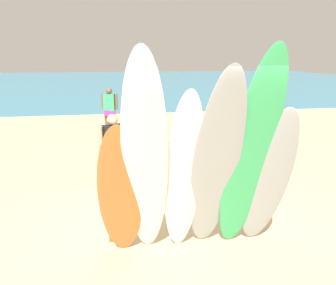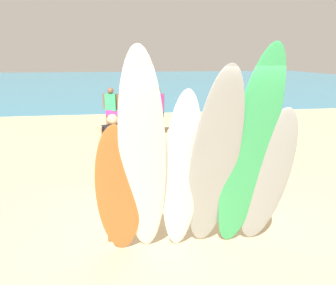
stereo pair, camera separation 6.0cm
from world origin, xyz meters
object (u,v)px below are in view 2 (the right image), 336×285
(surfboard_white_2, at_px, (181,179))
(surfboard_green_4, at_px, (247,162))
(surfboard_rack, at_px, (185,206))
(surfboard_grey_5, at_px, (266,182))
(beachgoer_photographing, at_px, (111,107))
(surfboard_orange_0, at_px, (119,195))
(surfboard_grey_3, at_px, (213,171))
(beachgoer_strolling, at_px, (114,148))
(surfboard_white_1, at_px, (143,168))
(beachgoer_by_water, at_px, (157,108))
(beach_chair_red, at_px, (273,150))
(beach_chair_blue, at_px, (261,168))

(surfboard_white_2, height_order, surfboard_green_4, surfboard_green_4)
(surfboard_rack, height_order, surfboard_grey_5, surfboard_grey_5)
(beachgoer_photographing, bearing_deg, surfboard_orange_0, 111.78)
(surfboard_grey_3, xyz_separation_m, beachgoer_strolling, (-1.25, 2.45, -0.38))
(surfboard_white_1, relative_size, beachgoer_strolling, 1.86)
(surfboard_green_4, xyz_separation_m, beachgoer_by_water, (-0.34, 6.76, -0.44))
(surfboard_green_4, height_order, surfboard_grey_5, surfboard_green_4)
(surfboard_rack, relative_size, surfboard_white_2, 0.98)
(surfboard_grey_3, height_order, beachgoer_photographing, surfboard_grey_3)
(surfboard_rack, distance_m, surfboard_grey_5, 1.23)
(surfboard_rack, bearing_deg, beachgoer_photographing, 100.61)
(surfboard_white_1, distance_m, beach_chair_red, 4.72)
(beach_chair_blue, bearing_deg, surfboard_orange_0, -152.37)
(beachgoer_by_water, bearing_deg, beachgoer_photographing, 116.54)
(beachgoer_strolling, bearing_deg, surfboard_white_2, 90.07)
(beach_chair_red, bearing_deg, surfboard_grey_3, -133.19)
(surfboard_grey_3, distance_m, surfboard_green_4, 0.42)
(surfboard_rack, distance_m, surfboard_green_4, 1.29)
(beachgoer_photographing, bearing_deg, beachgoer_by_water, 172.75)
(surfboard_white_1, height_order, surfboard_white_2, surfboard_white_1)
(surfboard_green_4, bearing_deg, surfboard_rack, 129.17)
(surfboard_white_2, distance_m, beach_chair_red, 4.29)
(surfboard_white_2, bearing_deg, beach_chair_red, 49.37)
(surfboard_grey_5, bearing_deg, beach_chair_blue, 68.17)
(surfboard_rack, xyz_separation_m, beachgoer_by_water, (0.25, 6.05, 0.45))
(surfboard_white_2, bearing_deg, beachgoer_photographing, 99.84)
(surfboard_orange_0, relative_size, surfboard_white_1, 0.70)
(beachgoer_photographing, distance_m, beach_chair_red, 5.81)
(surfboard_rack, height_order, beachgoer_photographing, beachgoer_photographing)
(surfboard_orange_0, height_order, beach_chair_blue, surfboard_orange_0)
(surfboard_grey_3, height_order, beachgoer_strolling, surfboard_grey_3)
(surfboard_white_1, bearing_deg, beachgoer_by_water, 88.38)
(surfboard_green_4, relative_size, beach_chair_red, 3.57)
(surfboard_rack, bearing_deg, beach_chair_red, 43.98)
(surfboard_rack, bearing_deg, surfboard_white_1, -133.12)
(surfboard_rack, xyz_separation_m, surfboard_green_4, (0.59, -0.71, 0.90))
(surfboard_orange_0, distance_m, surfboard_white_2, 0.78)
(beachgoer_strolling, bearing_deg, surfboard_grey_5, 109.64)
(beachgoer_photographing, bearing_deg, surfboard_white_1, 113.94)
(surfboard_green_4, xyz_separation_m, beachgoer_strolling, (-1.65, 2.48, -0.48))
(surfboard_grey_3, bearing_deg, surfboard_white_2, 167.05)
(surfboard_white_1, bearing_deg, surfboard_green_4, 5.20)
(surfboard_grey_5, relative_size, beach_chair_blue, 2.65)
(surfboard_grey_3, height_order, beachgoer_by_water, surfboard_grey_3)
(surfboard_rack, bearing_deg, beach_chair_blue, 38.75)
(beachgoer_photographing, height_order, beach_chair_blue, beachgoer_photographing)
(surfboard_white_1, relative_size, surfboard_white_2, 1.21)
(surfboard_white_1, relative_size, beachgoer_photographing, 1.85)
(surfboard_grey_3, height_order, beach_chair_blue, surfboard_grey_3)
(surfboard_orange_0, relative_size, beach_chair_red, 2.50)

